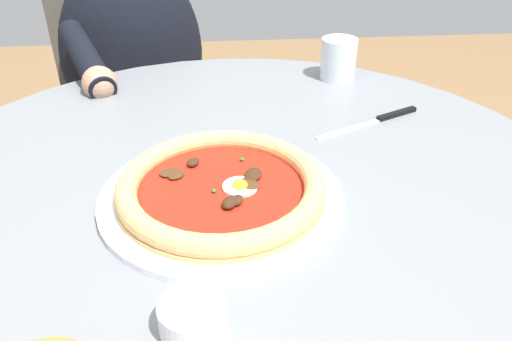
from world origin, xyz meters
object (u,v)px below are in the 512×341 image
Objects in this scene: pizza_on_plate at (222,189)px; water_glass at (338,62)px; dining_table at (240,251)px; diner_person at (142,121)px; steak_knife at (382,118)px; cafe_chair_diner at (131,94)px; ramekin_capers at (193,316)px.

water_glass is at bearing -30.87° from pizza_on_plate.
dining_table is 0.16m from pizza_on_plate.
diner_person is at bearing 58.13° from water_glass.
cafe_chair_diner is at bearing 41.00° from steak_knife.
ramekin_capers is at bearing 167.47° from dining_table.
dining_table is at bearing -160.81° from cafe_chair_diner.
diner_person is (0.50, 0.51, -0.23)m from steak_knife.
water_glass is at bearing -130.02° from cafe_chair_diner.
pizza_on_plate reaches higher than dining_table.
cafe_chair_diner is at bearing 49.98° from water_glass.
cafe_chair_diner reaches higher than dining_table.
diner_person reaches higher than steak_knife.
diner_person is at bearing -161.45° from cafe_chair_diner.
steak_knife is 0.88m from cafe_chair_diner.
cafe_chair_diner is (1.10, 0.23, -0.23)m from ramekin_capers.
dining_table is 0.73m from diner_person.
ramekin_capers is 0.06× the size of diner_person.
dining_table is 15.20× the size of ramekin_capers.
pizza_on_plate is at bearing -163.16° from cafe_chair_diner.
diner_person is 1.26× the size of cafe_chair_diner.
water_glass is 1.22× the size of ramekin_capers.
diner_person is (0.73, 0.22, -0.25)m from pizza_on_plate.
cafe_chair_diner is at bearing 11.85° from ramekin_capers.
water_glass is 0.72m from cafe_chair_diner.
dining_table is at bearing -12.53° from ramekin_capers.
diner_person reaches higher than ramekin_capers.
cafe_chair_diner is at bearing 19.19° from dining_table.
pizza_on_plate is 4.82× the size of ramekin_capers.
dining_table is 5.11× the size of steak_knife.
pizza_on_plate is at bearing -163.50° from diner_person.
water_glass is 0.08× the size of diner_person.
water_glass reaches higher than dining_table.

